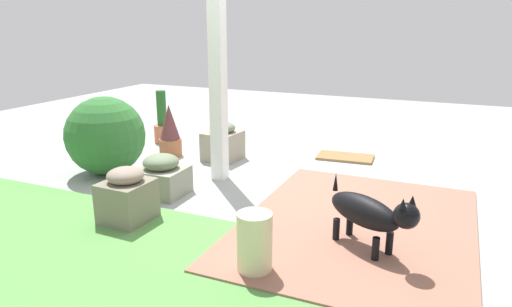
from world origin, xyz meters
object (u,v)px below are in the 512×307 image
Objects in this scene: stone_planter_far at (127,196)px; terracotta_pot_tall at (162,124)px; porch_pillar at (218,81)px; doormat at (345,157)px; dog at (370,213)px; terracotta_pot_spiky at (170,131)px; round_shrub at (105,136)px; stone_planter_nearest at (223,142)px; stone_planter_mid at (162,176)px; ceramic_urn at (255,243)px.

terracotta_pot_tall is at bearing -61.59° from stone_planter_far.
porch_pillar reaches higher than doormat.
terracotta_pot_spiky is at bearing -29.52° from dog.
stone_planter_far is at bearing 63.80° from doormat.
stone_planter_far is 1.38m from round_shrub.
porch_pillar is 2.13m from dog.
round_shrub is at bearing 35.63° from doormat.
stone_planter_nearest reaches higher than stone_planter_mid.
terracotta_pot_tall is 3.65m from ceramic_urn.
terracotta_pot_spiky is (0.68, 0.10, 0.09)m from stone_planter_nearest.
ceramic_urn is (0.64, 0.58, -0.10)m from dog.
dog is at bearing 150.48° from terracotta_pot_spiky.
stone_planter_nearest reaches higher than stone_planter_far.
dog is 1.07× the size of doormat.
stone_planter_far is 2.83m from doormat.
stone_planter_far is (-0.09, 0.63, 0.03)m from stone_planter_mid.
terracotta_pot_tall is (1.24, -2.29, 0.04)m from stone_planter_far.
round_shrub is (0.91, -0.29, 0.24)m from stone_planter_mid.
round_shrub is at bearing -42.36° from stone_planter_far.
dog reaches higher than stone_planter_mid.
dog is at bearing 167.23° from round_shrub.
round_shrub is (1.21, 0.33, -0.62)m from porch_pillar.
stone_planter_nearest is at bearing 160.80° from terracotta_pot_tall.
ceramic_urn is at bearing 134.18° from terracotta_pot_tall.
stone_planter_mid is 1.35m from terracotta_pot_spiky.
doormat is at bearing -88.84° from ceramic_urn.
round_shrub is (0.91, 0.97, 0.21)m from stone_planter_nearest.
stone_planter_far is at bearing 80.69° from porch_pillar.
ceramic_urn is (-1.40, 2.22, -0.01)m from stone_planter_nearest.
stone_planter_nearest is 0.70× the size of doormat.
terracotta_pot_tall reaches higher than dog.
stone_planter_far is at bearing 7.35° from dog.
porch_pillar is at bearing -164.72° from round_shrub.
stone_planter_mid is 2.02m from terracotta_pot_tall.
stone_planter_far is at bearing -14.16° from ceramic_urn.
stone_planter_mid is at bearing 162.35° from round_shrub.
porch_pillar reaches higher than ceramic_urn.
stone_planter_nearest is 1.35m from round_shrub.
dog is at bearing 150.07° from porch_pillar.
porch_pillar reaches higher than round_shrub.
porch_pillar is at bearing -99.31° from stone_planter_far.
porch_pillar is at bearing 144.25° from terracotta_pot_tall.
round_shrub is at bearing 15.28° from porch_pillar.
stone_planter_far is 1.95m from terracotta_pot_spiky.
round_shrub is 3.02m from dog.
ceramic_urn is at bearing 145.62° from stone_planter_mid.
round_shrub reaches higher than terracotta_pot_tall.
dog is (-2.72, 1.54, -0.00)m from terracotta_pot_spiky.
round_shrub is at bearing -17.65° from stone_planter_mid.
doormat is at bearing -125.13° from stone_planter_mid.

